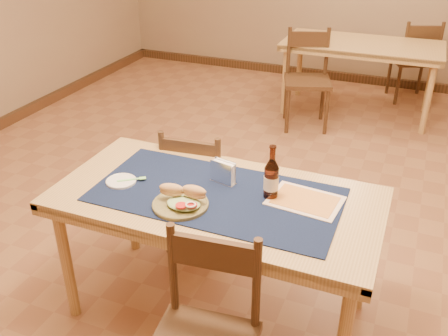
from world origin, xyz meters
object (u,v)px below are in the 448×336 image
at_px(beer_bottle, 271,179).
at_px(napkin_holder, 223,173).
at_px(chair_main_far, 199,186).
at_px(sandwich_plate, 182,201).
at_px(main_table, 216,209).
at_px(back_table, 362,51).

distance_m(beer_bottle, napkin_holder, 0.27).
relative_size(chair_main_far, beer_bottle, 3.16).
relative_size(chair_main_far, sandwich_plate, 3.22).
xyz_separation_m(chair_main_far, beer_bottle, (0.59, -0.43, 0.41)).
xyz_separation_m(chair_main_far, napkin_holder, (0.32, -0.39, 0.36)).
bearing_deg(main_table, napkin_holder, 96.03).
xyz_separation_m(back_table, sandwich_plate, (-0.34, -3.41, 0.12)).
height_order(back_table, sandwich_plate, sandwich_plate).
distance_m(main_table, napkin_holder, 0.19).
bearing_deg(beer_bottle, main_table, -163.31).
relative_size(chair_main_far, napkin_holder, 6.01).
bearing_deg(main_table, chair_main_far, 123.59).
bearing_deg(napkin_holder, back_table, 85.59).
bearing_deg(back_table, main_table, -94.03).
relative_size(main_table, sandwich_plate, 6.00).
bearing_deg(napkin_holder, sandwich_plate, -108.79).
xyz_separation_m(main_table, sandwich_plate, (-0.11, -0.16, 0.12)).
bearing_deg(napkin_holder, main_table, -83.97).
height_order(back_table, beer_bottle, beer_bottle).
relative_size(back_table, chair_main_far, 1.82).
xyz_separation_m(chair_main_far, sandwich_plate, (0.23, -0.67, 0.34)).
distance_m(back_table, beer_bottle, 3.18).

